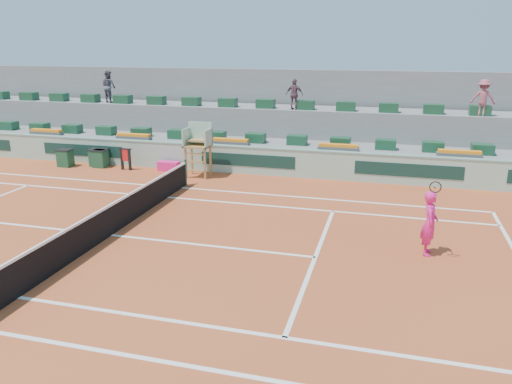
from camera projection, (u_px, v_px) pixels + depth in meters
ground at (111, 235)px, 15.54m from camera, size 90.00×90.00×0.00m
seating_tier_lower at (222, 149)px, 25.26m from camera, size 36.00×4.00×1.20m
seating_tier_upper at (232, 130)px, 26.54m from camera, size 36.00×2.40×2.60m
stadium_back_wall at (240, 109)px, 27.76m from camera, size 36.00×0.40×4.40m
player_bag at (169, 166)px, 23.31m from camera, size 0.99×0.44×0.44m
spectator_left at (109, 87)px, 27.22m from camera, size 1.03×0.93×1.72m
spectator_mid at (294, 94)px, 24.29m from camera, size 0.92×0.49×1.48m
spectator_right at (483, 98)px, 22.16m from camera, size 1.12×0.74×1.62m
court_lines at (111, 235)px, 15.54m from camera, size 23.89×11.09×0.01m
tennis_net at (110, 219)px, 15.39m from camera, size 0.10×11.97×1.10m
advertising_hoarding at (207, 157)px, 23.21m from camera, size 36.00×0.34×1.26m
umpire_chair at (198, 142)px, 22.03m from camera, size 1.10×0.90×2.40m
seat_row_lower at (216, 136)px, 24.19m from camera, size 32.90×0.60×0.44m
seat_row_upper at (228, 102)px, 25.55m from camera, size 32.90×0.60×0.44m
flower_planters at (181, 139)px, 23.86m from camera, size 26.80×0.36×0.28m
drink_cooler_a at (100, 159)px, 23.94m from camera, size 0.64×0.55×0.84m
drink_cooler_b at (99, 157)px, 24.19m from camera, size 0.81×0.70×0.84m
drink_cooler_c at (65, 158)px, 24.08m from camera, size 0.67×0.58×0.84m
towel_rack at (126, 157)px, 23.37m from camera, size 0.61×0.10×1.03m
tennis_player at (430, 223)px, 13.91m from camera, size 0.46×0.91×2.28m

